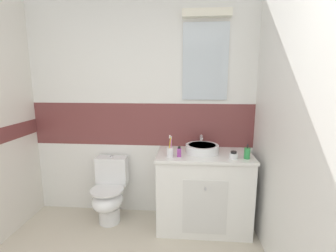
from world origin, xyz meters
TOP-DOWN VIEW (x-y plane):
  - wall_back_tiled at (0.01, 2.45)m, footprint 3.20×0.20m
  - wall_right_plain at (1.35, 1.20)m, footprint 0.10×3.48m
  - vanity_cabinet at (0.73, 2.13)m, footprint 1.00×0.56m
  - sink_basin at (0.70, 2.16)m, footprint 0.35×0.40m
  - toilet at (-0.34, 2.15)m, footprint 0.37×0.50m
  - toothbrush_cup at (0.37, 1.98)m, footprint 0.07×0.07m
  - soap_dispenser at (1.14, 1.98)m, footprint 0.06×0.06m
  - hair_gel_jar at (1.01, 1.98)m, footprint 0.08×0.08m
  - perfume_flask_small at (0.47, 1.99)m, footprint 0.04×0.03m

SIDE VIEW (x-z plane):
  - toilet at x=-0.34m, z-range -0.02..0.72m
  - vanity_cabinet at x=0.73m, z-range 0.00..0.85m
  - hair_gel_jar at x=1.01m, z-range 0.85..0.92m
  - sink_basin at x=0.70m, z-range 0.82..0.97m
  - perfume_flask_small at x=0.47m, z-range 0.85..0.95m
  - soap_dispenser at x=1.14m, z-range 0.83..0.98m
  - toothbrush_cup at x=0.37m, z-range 0.79..1.02m
  - wall_right_plain at x=1.35m, z-range 0.00..2.50m
  - wall_back_tiled at x=0.01m, z-range 0.01..2.51m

